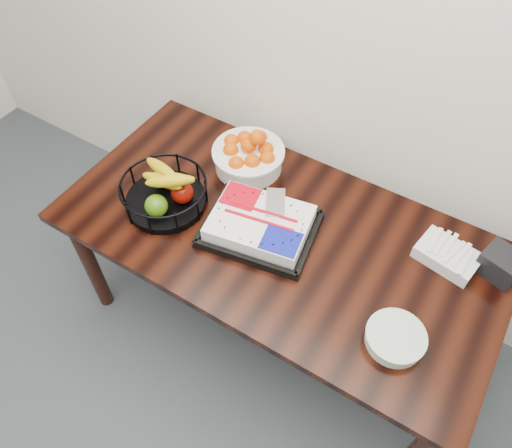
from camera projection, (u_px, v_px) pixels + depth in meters
The scene contains 7 objects.
table at pixel (278, 245), 2.09m from camera, with size 1.80×0.90×0.75m.
cake_tray at pixel (260, 225), 1.99m from camera, with size 0.49×0.42×0.09m.
tangerine_bowl at pixel (248, 152), 2.18m from camera, with size 0.32×0.32×0.20m.
fruit_basket at pixel (164, 191), 2.05m from camera, with size 0.36×0.36×0.19m.
plate_stack at pixel (395, 338), 1.70m from camera, with size 0.21×0.21×0.05m.
fork_bag at pixel (448, 255), 1.91m from camera, with size 0.25×0.18×0.07m.
napkin_box at pixel (501, 264), 1.86m from camera, with size 0.14×0.12×0.10m, color black.
Camera 1 is at (0.57, 0.91, 2.35)m, focal length 35.00 mm.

